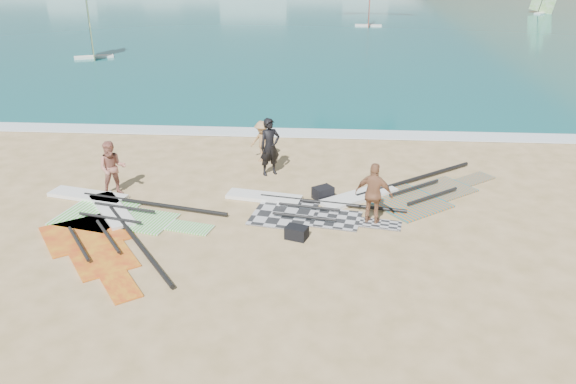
# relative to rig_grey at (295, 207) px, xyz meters

# --- Properties ---
(ground) EXTENTS (300.00, 300.00, 0.00)m
(ground) POSITION_rel_rig_grey_xyz_m (0.57, -5.02, -0.05)
(ground) COLOR #DEB482
(ground) RESTS_ON ground
(surf_line) EXTENTS (300.00, 1.20, 0.04)m
(surf_line) POSITION_rel_rig_grey_xyz_m (0.57, 7.28, -0.05)
(surf_line) COLOR white
(surf_line) RESTS_ON ground
(rig_grey) EXTENTS (5.51, 2.66, 0.20)m
(rig_grey) POSITION_rel_rig_grey_xyz_m (0.00, 0.00, 0.00)
(rig_grey) COLOR #262729
(rig_grey) RESTS_ON ground
(rig_green) EXTENTS (5.90, 3.00, 0.20)m
(rig_green) POSITION_rel_rig_grey_xyz_m (-5.45, -0.38, 0.00)
(rig_green) COLOR #3CD126
(rig_green) RESTS_ON ground
(rig_orange) EXTENTS (5.96, 4.77, 0.20)m
(rig_orange) POSITION_rel_rig_grey_xyz_m (3.28, 1.28, 0.00)
(rig_orange) COLOR orange
(rig_orange) RESTS_ON ground
(rig_red) EXTENTS (4.56, 5.86, 0.20)m
(rig_red) POSITION_rel_rig_grey_xyz_m (-5.07, -1.89, 0.00)
(rig_red) COLOR red
(rig_red) RESTS_ON ground
(gear_bag_near) EXTENTS (0.73, 0.69, 0.37)m
(gear_bag_near) POSITION_rel_rig_grey_xyz_m (0.83, 0.84, 0.14)
(gear_bag_near) COLOR black
(gear_bag_near) RESTS_ON ground
(gear_bag_far) EXTENTS (0.67, 0.56, 0.34)m
(gear_bag_far) POSITION_rel_rig_grey_xyz_m (0.15, -1.82, 0.12)
(gear_bag_far) COLOR black
(gear_bag_far) RESTS_ON ground
(person_wetsuit) EXTENTS (0.86, 0.78, 1.98)m
(person_wetsuit) POSITION_rel_rig_grey_xyz_m (-1.01, 2.73, 0.94)
(person_wetsuit) COLOR black
(person_wetsuit) RESTS_ON ground
(beachgoer_left) EXTENTS (1.01, 0.88, 1.75)m
(beachgoer_left) POSITION_rel_rig_grey_xyz_m (-5.73, 0.71, 0.83)
(beachgoer_left) COLOR #B46E5D
(beachgoer_left) RESTS_ON ground
(beachgoer_mid) EXTENTS (1.13, 0.98, 1.51)m
(beachgoer_mid) POSITION_rel_rig_grey_xyz_m (-1.41, 3.97, 0.71)
(beachgoer_mid) COLOR tan
(beachgoer_mid) RESTS_ON ground
(beachgoer_back) EXTENTS (1.15, 0.74, 1.81)m
(beachgoer_back) POSITION_rel_rig_grey_xyz_m (2.24, -0.79, 0.86)
(beachgoer_back) COLOR #9B6645
(beachgoer_back) RESTS_ON ground
(windsurfer_left) EXTENTS (2.69, 2.95, 4.76)m
(windsurfer_left) POSITION_rel_rig_grey_xyz_m (-15.36, 23.31, 1.31)
(windsurfer_left) COLOR white
(windsurfer_left) RESTS_ON ground
(windsurfer_centre) EXTENTS (2.59, 3.12, 4.65)m
(windsurfer_centre) POSITION_rel_rig_grey_xyz_m (4.72, 41.43, 1.29)
(windsurfer_centre) COLOR white
(windsurfer_centre) RESTS_ON ground
(windsurfer_right) EXTENTS (2.36, 2.36, 4.55)m
(windsurfer_right) POSITION_rel_rig_grey_xyz_m (25.21, 53.77, 1.27)
(windsurfer_right) COLOR white
(windsurfer_right) RESTS_ON ground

